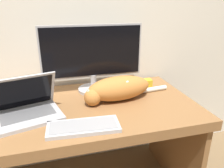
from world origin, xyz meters
TOP-DOWN VIEW (x-y plane):
  - wall_back at (0.00, 0.81)m, footprint 6.40×0.06m
  - desk at (0.00, 0.38)m, footprint 1.48×0.75m
  - monitor at (0.15, 0.60)m, footprint 0.68×0.22m
  - laptop at (-0.27, 0.32)m, footprint 0.39×0.33m
  - external_keyboard at (0.01, 0.12)m, footprint 0.37×0.17m
  - cat at (0.28, 0.41)m, footprint 0.61×0.22m
  - small_toy at (0.55, 0.56)m, footprint 0.06×0.06m

SIDE VIEW (x-z plane):
  - desk at x=0.00m, z-range 0.21..0.91m
  - external_keyboard at x=0.01m, z-range 0.70..0.73m
  - small_toy at x=0.55m, z-range 0.70..0.76m
  - laptop at x=-0.27m, z-range 0.63..0.87m
  - cat at x=0.28m, z-range 0.71..0.86m
  - monitor at x=0.15m, z-range 0.72..1.18m
  - wall_back at x=0.00m, z-range 0.00..2.60m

